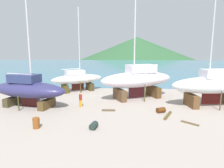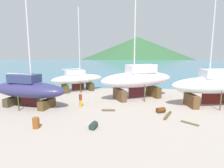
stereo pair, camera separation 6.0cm
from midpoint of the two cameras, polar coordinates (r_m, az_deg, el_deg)
ground_plane at (r=21.73m, az=0.41°, el=-6.85°), size 44.01×44.01×0.00m
sea_water at (r=75.03m, az=2.40°, el=5.08°), size 149.32×85.94×0.01m
headland_hill at (r=167.03m, az=7.20°, el=7.64°), size 163.62×163.62×32.21m
sailboat_far_slipway at (r=23.67m, az=-22.70°, el=-1.32°), size 9.32×4.98×15.20m
sailboat_small_center at (r=25.67m, az=7.40°, el=1.40°), size 10.36×7.29×17.27m
sailboat_large_starboard at (r=24.56m, az=26.85°, el=-0.22°), size 9.51×4.30×15.89m
sailboat_mid_port at (r=30.32m, az=-9.75°, el=1.44°), size 7.84×5.96×12.20m
worker at (r=22.19m, az=-8.87°, el=-4.41°), size 0.40×0.50×1.59m
barrel_tipped_center at (r=16.31m, az=-5.22°, el=-11.70°), size 0.70×0.89×0.53m
barrel_rust_far at (r=20.70m, az=13.81°, el=-7.23°), size 0.99×0.83×0.53m
barrel_tar_black at (r=17.39m, az=-20.75°, el=-10.33°), size 0.60×0.60×0.87m
timber_short_cross at (r=20.66m, az=-0.95°, el=-7.50°), size 1.37×0.21×0.17m
timber_plank_far at (r=18.53m, az=21.36°, el=-10.38°), size 1.28×1.20×0.10m
timber_long_fore at (r=19.84m, az=15.65°, el=-8.61°), size 1.21×2.28×0.17m
timber_plank_near at (r=30.24m, az=-25.13°, el=-2.88°), size 0.64×1.66×0.14m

